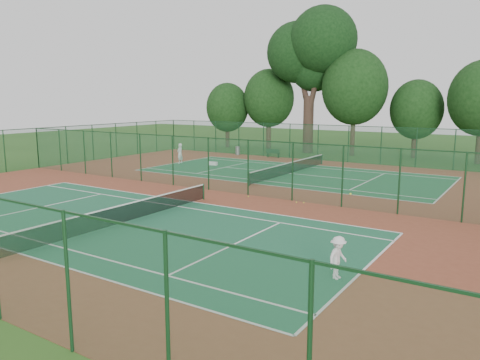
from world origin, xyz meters
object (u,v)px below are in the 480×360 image
object	(u,v)px
kit_bag	(213,164)
player_far	(180,153)
player_near	(338,258)
big_tree	(312,51)
bench	(273,153)
trash_bin	(238,151)

from	to	relation	value
kit_bag	player_far	bearing A→B (deg)	-175.24
player_near	big_tree	world-z (taller)	big_tree
player_near	player_far	bearing A→B (deg)	59.59
player_near	kit_bag	size ratio (longest dim) A/B	1.75
player_near	bench	bearing A→B (deg)	42.01
trash_bin	big_tree	world-z (taller)	big_tree
bench	player_near	bearing A→B (deg)	-67.22
trash_bin	bench	xyz separation A→B (m)	(4.27, 0.06, 0.00)
trash_bin	kit_bag	xyz separation A→B (m)	(2.45, -7.92, -0.30)
player_near	kit_bag	xyz separation A→B (m)	(-19.48, 19.70, -0.59)
bench	big_tree	xyz separation A→B (m)	(1.31, 6.09, 10.60)
trash_bin	big_tree	xyz separation A→B (m)	(5.58, 6.15, 10.60)
bench	big_tree	bearing A→B (deg)	68.11
bench	kit_bag	bearing A→B (deg)	-112.61
player_far	bench	world-z (taller)	player_far
kit_bag	player_near	bearing A→B (deg)	-51.96
trash_bin	bench	world-z (taller)	trash_bin
player_far	player_near	bearing A→B (deg)	45.26
big_tree	kit_bag	bearing A→B (deg)	-102.55
player_far	trash_bin	size ratio (longest dim) A/B	2.05
trash_bin	bench	size ratio (longest dim) A/B	0.61
player_near	bench	xyz separation A→B (m)	(-17.66, 27.68, -0.29)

